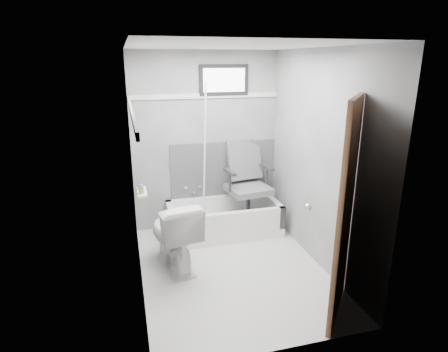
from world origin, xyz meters
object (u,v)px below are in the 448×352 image
object	(u,v)px
toilet	(174,234)
door	(393,224)
soap_bottle_a	(141,189)
office_chair	(249,183)
bathtub	(224,218)
soap_bottle_b	(140,185)

from	to	relation	value
toilet	door	world-z (taller)	door
toilet	soap_bottle_a	world-z (taller)	soap_bottle_a
soap_bottle_a	office_chair	bearing A→B (deg)	26.41
bathtub	soap_bottle_a	size ratio (longest dim) A/B	14.49
bathtub	soap_bottle_b	world-z (taller)	soap_bottle_b
office_chair	soap_bottle_a	size ratio (longest dim) A/B	10.64
bathtub	toilet	size ratio (longest dim) A/B	1.82
soap_bottle_a	bathtub	bearing A→B (deg)	32.07
bathtub	toilet	xyz separation A→B (m)	(-0.78, -0.71, 0.19)
soap_bottle_a	soap_bottle_b	world-z (taller)	soap_bottle_a
office_chair	soap_bottle_a	bearing A→B (deg)	-162.33
toilet	door	distance (m)	2.27
bathtub	soap_bottle_a	xyz separation A→B (m)	(-1.10, -0.69, 0.76)
door	soap_bottle_a	world-z (taller)	door
bathtub	door	distance (m)	2.49
office_chair	door	world-z (taller)	door
door	soap_bottle_a	bearing A→B (deg)	141.59
bathtub	office_chair	world-z (taller)	office_chair
bathtub	toilet	distance (m)	1.07
bathtub	soap_bottle_b	size ratio (longest dim) A/B	16.70
office_chair	soap_bottle_b	world-z (taller)	office_chair
bathtub	soap_bottle_a	world-z (taller)	soap_bottle_a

